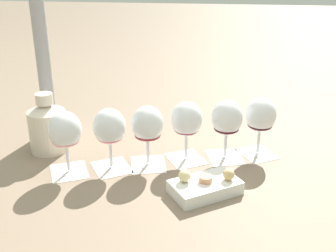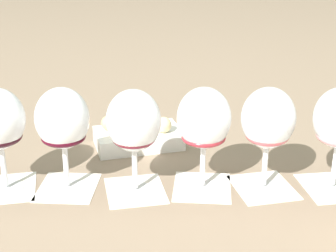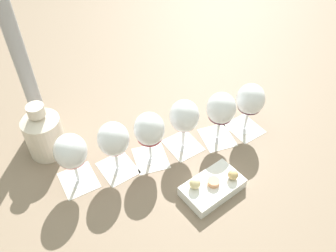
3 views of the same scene
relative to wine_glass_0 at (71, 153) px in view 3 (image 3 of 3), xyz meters
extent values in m
plane|color=#7F6B56|center=(0.28, 0.09, -0.13)|extent=(8.00, 8.00, 0.00)
cube|color=silver|center=(0.00, 0.00, -0.12)|extent=(0.14, 0.15, 0.00)
cube|color=silver|center=(0.12, 0.04, -0.12)|extent=(0.15, 0.15, 0.00)
cube|color=silver|center=(0.22, 0.07, -0.12)|extent=(0.13, 0.13, 0.00)
cube|color=silver|center=(0.33, 0.12, -0.12)|extent=(0.14, 0.15, 0.00)
cube|color=silver|center=(0.45, 0.15, -0.12)|extent=(0.13, 0.14, 0.00)
cube|color=silver|center=(0.56, 0.18, -0.12)|extent=(0.15, 0.15, 0.00)
cylinder|color=white|center=(0.00, 0.00, -0.12)|extent=(0.06, 0.06, 0.01)
cylinder|color=white|center=(0.00, 0.00, -0.08)|extent=(0.01, 0.01, 0.08)
ellipsoid|color=white|center=(0.00, 0.00, 0.01)|extent=(0.09, 0.09, 0.11)
ellipsoid|color=pink|center=(0.00, 0.00, -0.03)|extent=(0.08, 0.08, 0.03)
cylinder|color=white|center=(0.12, 0.04, -0.12)|extent=(0.06, 0.06, 0.01)
cylinder|color=white|center=(0.12, 0.04, -0.08)|extent=(0.01, 0.01, 0.08)
ellipsoid|color=white|center=(0.12, 0.04, 0.01)|extent=(0.09, 0.09, 0.11)
ellipsoid|color=#D25862|center=(0.12, 0.04, -0.02)|extent=(0.08, 0.08, 0.04)
cylinder|color=white|center=(0.22, 0.07, -0.12)|extent=(0.06, 0.06, 0.01)
cylinder|color=white|center=(0.22, 0.07, -0.08)|extent=(0.01, 0.01, 0.08)
ellipsoid|color=white|center=(0.22, 0.07, 0.01)|extent=(0.09, 0.09, 0.11)
ellipsoid|color=maroon|center=(0.22, 0.07, -0.03)|extent=(0.08, 0.08, 0.02)
cylinder|color=white|center=(0.33, 0.12, -0.12)|extent=(0.06, 0.06, 0.01)
cylinder|color=white|center=(0.33, 0.12, -0.08)|extent=(0.01, 0.01, 0.08)
ellipsoid|color=white|center=(0.33, 0.12, 0.01)|extent=(0.09, 0.09, 0.11)
ellipsoid|color=maroon|center=(0.33, 0.12, -0.02)|extent=(0.08, 0.08, 0.04)
cylinder|color=white|center=(0.45, 0.15, -0.12)|extent=(0.06, 0.06, 0.01)
cylinder|color=white|center=(0.45, 0.15, -0.08)|extent=(0.01, 0.01, 0.08)
ellipsoid|color=white|center=(0.45, 0.15, 0.01)|extent=(0.09, 0.09, 0.11)
ellipsoid|color=#420A19|center=(0.45, 0.15, -0.03)|extent=(0.08, 0.08, 0.03)
cylinder|color=white|center=(0.56, 0.18, -0.12)|extent=(0.06, 0.06, 0.01)
cylinder|color=white|center=(0.56, 0.18, -0.08)|extent=(0.01, 0.01, 0.08)
ellipsoid|color=white|center=(0.56, 0.18, 0.01)|extent=(0.09, 0.09, 0.11)
ellipsoid|color=black|center=(0.56, 0.18, -0.03)|extent=(0.08, 0.08, 0.03)
cylinder|color=beige|center=(-0.11, 0.13, -0.06)|extent=(0.12, 0.12, 0.13)
cone|color=beige|center=(-0.11, 0.13, 0.02)|extent=(0.12, 0.12, 0.02)
cylinder|color=beige|center=(-0.11, 0.13, 0.05)|extent=(0.05, 0.05, 0.03)
cube|color=white|center=(0.40, -0.07, -0.11)|extent=(0.21, 0.19, 0.04)
sphere|color=#DBB775|center=(0.46, -0.05, -0.08)|extent=(0.03, 0.03, 0.03)
sphere|color=beige|center=(0.34, -0.08, -0.07)|extent=(0.03, 0.03, 0.03)
cylinder|color=tan|center=(0.40, -0.07, -0.08)|extent=(0.04, 0.04, 0.02)
cylinder|color=#99999E|center=(-0.16, 0.27, 0.29)|extent=(0.05, 0.05, 0.84)
camera|label=1|loc=(0.42, -1.04, 0.48)|focal=45.00mm
camera|label=2|loc=(0.03, 0.87, 0.31)|focal=55.00mm
camera|label=3|loc=(0.22, -0.68, 0.75)|focal=38.00mm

